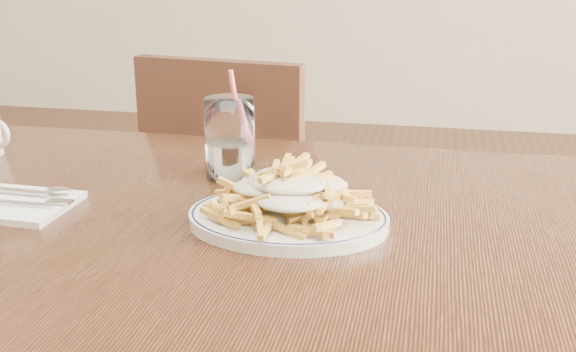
% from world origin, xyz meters
% --- Properties ---
extents(table, '(1.20, 0.80, 0.75)m').
position_xyz_m(table, '(0.00, 0.00, 0.67)').
color(table, black).
rests_on(table, ground).
extents(chair_far, '(0.45, 0.45, 0.86)m').
position_xyz_m(chair_far, '(-0.18, 0.72, 0.49)').
color(chair_far, black).
rests_on(chair_far, ground).
extents(fries_plate, '(0.32, 0.30, 0.02)m').
position_xyz_m(fries_plate, '(0.10, -0.01, 0.76)').
color(fries_plate, white).
rests_on(fries_plate, table).
extents(loaded_fries, '(0.21, 0.16, 0.06)m').
position_xyz_m(loaded_fries, '(0.10, -0.01, 0.80)').
color(loaded_fries, gold).
rests_on(loaded_fries, fries_plate).
extents(napkin, '(0.20, 0.14, 0.01)m').
position_xyz_m(napkin, '(-0.32, -0.03, 0.75)').
color(napkin, white).
rests_on(napkin, table).
extents(cutlery, '(0.20, 0.07, 0.01)m').
position_xyz_m(cutlery, '(-0.32, -0.02, 0.76)').
color(cutlery, silver).
rests_on(cutlery, napkin).
extents(water_glass, '(0.08, 0.08, 0.18)m').
position_xyz_m(water_glass, '(-0.03, 0.17, 0.81)').
color(water_glass, white).
rests_on(water_glass, table).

